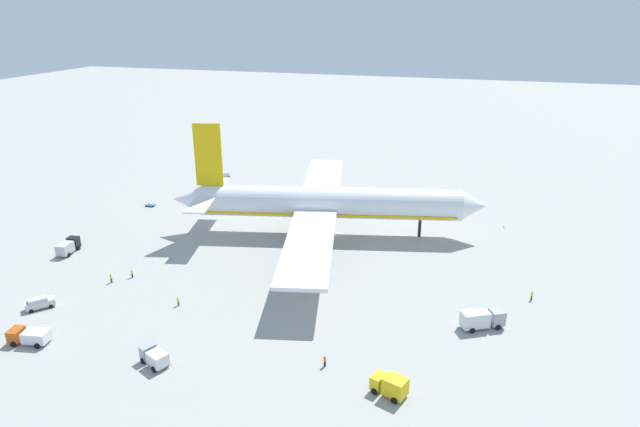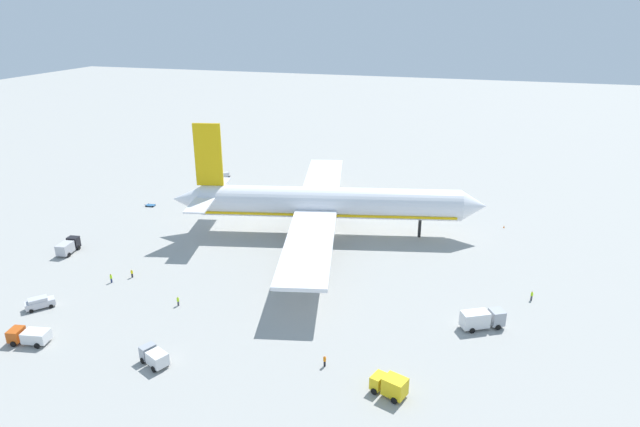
% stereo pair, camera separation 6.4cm
% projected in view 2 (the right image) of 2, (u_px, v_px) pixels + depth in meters
% --- Properties ---
extents(ground_plane, '(600.00, 600.00, 0.00)m').
position_uv_depth(ground_plane, '(330.00, 234.00, 123.24)').
color(ground_plane, '#9E9E99').
extents(airliner, '(69.12, 76.78, 24.87)m').
position_uv_depth(airliner, '(324.00, 203.00, 120.68)').
color(airliner, white).
rests_on(airliner, ground).
extents(service_truck_0, '(7.19, 5.31, 2.98)m').
position_uv_depth(service_truck_0, '(482.00, 319.00, 86.76)').
color(service_truck_0, '#999EA5').
rests_on(service_truck_0, ground).
extents(service_truck_1, '(6.31, 3.54, 2.26)m').
position_uv_depth(service_truck_1, '(29.00, 336.00, 82.96)').
color(service_truck_1, '#BF4C14').
rests_on(service_truck_1, ground).
extents(service_truck_2, '(5.04, 3.89, 2.38)m').
position_uv_depth(service_truck_2, '(154.00, 356.00, 77.94)').
color(service_truck_2, '#999EA5').
rests_on(service_truck_2, ground).
extents(service_truck_3, '(3.09, 5.87, 2.74)m').
position_uv_depth(service_truck_3, '(68.00, 246.00, 113.41)').
color(service_truck_3, black).
rests_on(service_truck_3, ground).
extents(service_truck_4, '(5.21, 3.78, 2.88)m').
position_uv_depth(service_truck_4, '(390.00, 385.00, 71.70)').
color(service_truck_4, yellow).
rests_on(service_truck_4, ground).
extents(service_van, '(4.46, 4.67, 1.97)m').
position_uv_depth(service_van, '(39.00, 303.00, 92.70)').
color(service_van, silver).
rests_on(service_van, ground).
extents(baggage_cart_0, '(2.94, 1.72, 0.40)m').
position_uv_depth(baggage_cart_0, '(150.00, 205.00, 140.56)').
color(baggage_cart_0, '#26598C').
rests_on(baggage_cart_0, ground).
extents(baggage_cart_1, '(2.92, 3.27, 1.55)m').
position_uv_depth(baggage_cart_1, '(225.00, 175.00, 164.01)').
color(baggage_cart_1, gray).
rests_on(baggage_cart_1, ground).
extents(ground_worker_0, '(0.56, 0.56, 1.77)m').
position_uv_depth(ground_worker_0, '(111.00, 278.00, 101.36)').
color(ground_worker_0, navy).
rests_on(ground_worker_0, ground).
extents(ground_worker_1, '(0.48, 0.48, 1.66)m').
position_uv_depth(ground_worker_1, '(132.00, 273.00, 103.32)').
color(ground_worker_1, black).
rests_on(ground_worker_1, ground).
extents(ground_worker_2, '(0.55, 0.55, 1.73)m').
position_uv_depth(ground_worker_2, '(178.00, 301.00, 93.52)').
color(ground_worker_2, '#3F3F47').
rests_on(ground_worker_2, ground).
extents(ground_worker_3, '(0.51, 0.51, 1.73)m').
position_uv_depth(ground_worker_3, '(532.00, 296.00, 95.25)').
color(ground_worker_3, '#3F3F47').
rests_on(ground_worker_3, ground).
extents(ground_worker_4, '(0.47, 0.47, 1.77)m').
position_uv_depth(ground_worker_4, '(325.00, 361.00, 77.67)').
color(ground_worker_4, black).
rests_on(ground_worker_4, ground).
extents(traffic_cone_0, '(0.36, 0.36, 0.55)m').
position_uv_depth(traffic_cone_0, '(504.00, 227.00, 126.78)').
color(traffic_cone_0, orange).
rests_on(traffic_cone_0, ground).
extents(traffic_cone_1, '(0.36, 0.36, 0.55)m').
position_uv_depth(traffic_cone_1, '(312.00, 176.00, 164.56)').
color(traffic_cone_1, orange).
rests_on(traffic_cone_1, ground).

